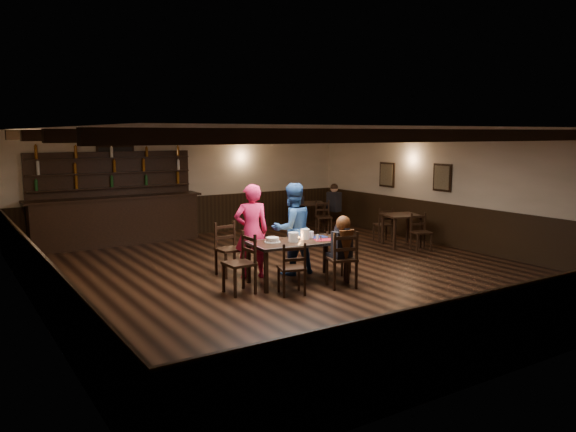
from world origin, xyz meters
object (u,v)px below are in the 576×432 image
bar_counter (116,214)px  cake (272,240)px  chair_near_left (293,265)px  chair_near_right (344,255)px  man_blue (292,229)px  dining_table (298,245)px  woman_pink (251,231)px

bar_counter → cake: bearing=-75.9°
chair_near_left → chair_near_right: bearing=-6.1°
cake → bar_counter: bar_counter is taller
man_blue → chair_near_left: bearing=59.4°
chair_near_right → man_blue: 1.35m
dining_table → bar_counter: size_ratio=0.43×
woman_pink → man_blue: (0.78, -0.16, -0.00)m
chair_near_right → bar_counter: bearing=109.9°
chair_near_right → cake: (-0.89, 0.87, 0.21)m
woman_pink → cake: (0.09, -0.59, -0.07)m
woman_pink → man_blue: size_ratio=1.00×
cake → woman_pink: bearing=99.0°
dining_table → man_blue: 0.64m
man_blue → dining_table: bearing=67.9°
chair_near_left → cake: chair_near_left is taller
chair_near_right → woman_pink: (-0.98, 1.46, 0.28)m
chair_near_left → bar_counter: (-1.22, 5.90, 0.21)m
chair_near_right → man_blue: size_ratio=0.58×
woman_pink → man_blue: 0.80m
dining_table → chair_near_right: bearing=-58.8°
chair_near_right → bar_counter: (-2.18, 6.00, 0.14)m
bar_counter → chair_near_left: bearing=-78.4°
dining_table → bar_counter: bearing=108.2°
man_blue → cake: (-0.69, -0.43, -0.07)m
chair_near_right → dining_table: bearing=121.2°
woman_pink → cake: size_ratio=6.28×
woman_pink → bar_counter: bar_counter is taller
chair_near_right → man_blue: bearing=98.7°
man_blue → bar_counter: bar_counter is taller
chair_near_left → woman_pink: woman_pink is taller
chair_near_left → dining_table: bearing=51.2°
chair_near_left → cake: bearing=84.6°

